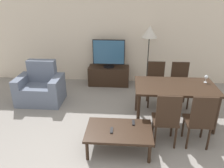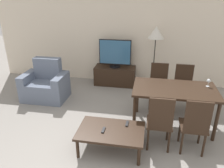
{
  "view_description": "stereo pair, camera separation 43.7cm",
  "coord_description": "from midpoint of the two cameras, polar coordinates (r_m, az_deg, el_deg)",
  "views": [
    {
      "loc": [
        0.3,
        -2.24,
        2.38
      ],
      "look_at": [
        0.02,
        1.77,
        0.65
      ],
      "focal_mm": 35.0,
      "sensor_mm": 36.0,
      "label": 1
    },
    {
      "loc": [
        0.73,
        -2.18,
        2.38
      ],
      "look_at": [
        0.02,
        1.77,
        0.65
      ],
      "focal_mm": 35.0,
      "sensor_mm": 36.0,
      "label": 2
    }
  ],
  "objects": [
    {
      "name": "tv",
      "position": [
        5.72,
        3.0,
        7.92
      ],
      "size": [
        0.83,
        0.29,
        0.73
      ],
      "color": "black",
      "rests_on": "tv_stand"
    },
    {
      "name": "wine_glass_left",
      "position": [
        4.38,
        26.58,
        0.56
      ],
      "size": [
        0.07,
        0.07,
        0.15
      ],
      "color": "silver",
      "rests_on": "dining_table"
    },
    {
      "name": "armchair",
      "position": [
        5.28,
        -14.7,
        -0.41
      ],
      "size": [
        0.99,
        0.7,
        0.93
      ],
      "color": "slate",
      "rests_on": "ground_plane"
    },
    {
      "name": "dining_chair_far_left",
      "position": [
        4.86,
        14.59,
        0.02
      ],
      "size": [
        0.4,
        0.4,
        0.96
      ],
      "color": "black",
      "rests_on": "ground_plane"
    },
    {
      "name": "wall_back",
      "position": [
        5.89,
        5.21,
        13.15
      ],
      "size": [
        7.08,
        0.06,
        2.7
      ],
      "color": "beige",
      "rests_on": "ground_plane"
    },
    {
      "name": "floor_lamp",
      "position": [
        5.45,
        13.74,
        12.32
      ],
      "size": [
        0.38,
        0.38,
        1.6
      ],
      "color": "black",
      "rests_on": "ground_plane"
    },
    {
      "name": "dining_chair_near",
      "position": [
        3.54,
        15.93,
        -9.35
      ],
      "size": [
        0.4,
        0.4,
        0.96
      ],
      "color": "black",
      "rests_on": "ground_plane"
    },
    {
      "name": "dining_chair_far",
      "position": [
        4.93,
        20.58,
        -0.4
      ],
      "size": [
        0.4,
        0.4,
        0.96
      ],
      "color": "black",
      "rests_on": "ground_plane"
    },
    {
      "name": "remote_secondary",
      "position": [
        3.64,
        7.45,
        -10.33
      ],
      "size": [
        0.04,
        0.15,
        0.02
      ],
      "color": "black",
      "rests_on": "coffee_table"
    },
    {
      "name": "remote_primary",
      "position": [
        3.47,
        1.42,
        -12.03
      ],
      "size": [
        0.04,
        0.15,
        0.02
      ],
      "color": "black",
      "rests_on": "coffee_table"
    },
    {
      "name": "dining_table",
      "position": [
        4.15,
        18.93,
        -2.18
      ],
      "size": [
        1.48,
        0.85,
        0.77
      ],
      "color": "black",
      "rests_on": "ground_plane"
    },
    {
      "name": "tv_stand",
      "position": [
        5.92,
        2.88,
        2.16
      ],
      "size": [
        1.08,
        0.46,
        0.5
      ],
      "color": "black",
      "rests_on": "ground_plane"
    },
    {
      "name": "dining_chair_near_right",
      "position": [
        3.64,
        24.14,
        -9.67
      ],
      "size": [
        0.4,
        0.4,
        0.96
      ],
      "color": "black",
      "rests_on": "ground_plane"
    },
    {
      "name": "coffee_table",
      "position": [
        3.51,
        3.36,
        -12.52
      ],
      "size": [
        1.04,
        0.67,
        0.37
      ],
      "color": "black",
      "rests_on": "ground_plane"
    }
  ]
}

